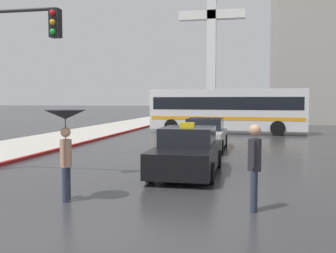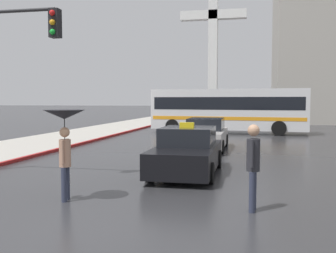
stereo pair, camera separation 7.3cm
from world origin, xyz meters
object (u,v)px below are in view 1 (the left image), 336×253
(sedan_red, at_px, (205,135))
(city_bus, at_px, (227,109))
(monument_cross, at_px, (212,38))
(pedestrian_man, at_px, (254,160))
(taxi, at_px, (187,153))
(pedestrian_with_umbrella, at_px, (66,129))

(sedan_red, xyz_separation_m, city_bus, (0.51, 9.48, 1.03))
(monument_cross, bearing_deg, pedestrian_man, -83.01)
(sedan_red, bearing_deg, pedestrian_man, 101.96)
(pedestrian_man, distance_m, monument_cross, 33.39)
(city_bus, bearing_deg, monument_cross, 16.04)
(sedan_red, relative_size, city_bus, 0.42)
(taxi, relative_size, monument_cross, 0.28)
(sedan_red, relative_size, pedestrian_with_umbrella, 2.18)
(taxi, relative_size, pedestrian_man, 2.36)
(pedestrian_with_umbrella, bearing_deg, city_bus, -15.11)
(pedestrian_with_umbrella, bearing_deg, monument_cross, -8.04)
(city_bus, xyz_separation_m, pedestrian_man, (1.61, -19.52, -0.64))
(taxi, xyz_separation_m, city_bus, (0.37, 15.70, 1.04))
(pedestrian_man, bearing_deg, city_bus, -166.67)
(pedestrian_with_umbrella, relative_size, pedestrian_man, 1.15)
(city_bus, height_order, pedestrian_man, city_bus)
(taxi, bearing_deg, monument_cross, -86.04)
(taxi, distance_m, city_bus, 15.74)
(taxi, height_order, city_bus, city_bus)
(city_bus, relative_size, monument_cross, 0.72)
(pedestrian_man, height_order, monument_cross, monument_cross)
(pedestrian_with_umbrella, bearing_deg, pedestrian_man, -97.42)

